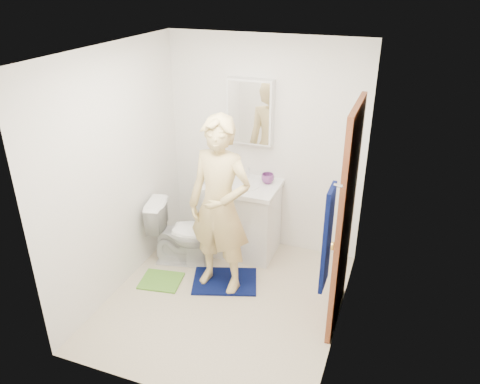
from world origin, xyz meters
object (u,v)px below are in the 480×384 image
toilet (183,232)px  medicine_cabinet (250,112)px  towel (327,239)px  soap_dispenser (216,173)px  man (220,207)px  toothbrush_cup (268,178)px  vanity_cabinet (243,220)px

toilet → medicine_cabinet: bearing=-51.7°
towel → soap_dispenser: towel is taller
toilet → soap_dispenser: bearing=-42.7°
man → toothbrush_cup: bearing=81.5°
vanity_cabinet → man: size_ratio=0.45×
toilet → toothbrush_cup: (0.79, 0.56, 0.54)m
medicine_cabinet → soap_dispenser: 0.76m
towel → soap_dispenser: (-1.48, 1.46, -0.30)m
toilet → man: 0.83m
soap_dispenser → medicine_cabinet: bearing=39.9°
toothbrush_cup → man: (-0.22, -0.83, 0.01)m
soap_dispenser → toothbrush_cup: (0.55, 0.14, -0.05)m
man → soap_dispenser: bearing=121.8°
medicine_cabinet → towel: size_ratio=0.87×
vanity_cabinet → toothbrush_cup: bearing=25.3°
toothbrush_cup → man: bearing=-104.9°
soap_dispenser → toothbrush_cup: soap_dispenser is taller
towel → toilet: size_ratio=1.09×
medicine_cabinet → toothbrush_cup: (0.25, -0.11, -0.70)m
medicine_cabinet → man: 1.16m
medicine_cabinet → toothbrush_cup: size_ratio=5.08×
towel → toilet: (-1.72, 1.04, -0.88)m
towel → soap_dispenser: bearing=135.4°
toilet → soap_dispenser: size_ratio=3.69×
toilet → toothbrush_cup: bearing=-67.3°
toilet → soap_dispenser: (0.24, 0.41, 0.58)m
medicine_cabinet → toilet: (-0.54, -0.67, -1.23)m
toothbrush_cup → toilet: bearing=-144.7°
toilet → toothbrush_cup: size_ratio=5.34×
vanity_cabinet → towel: towel is taller
towel → medicine_cabinet: bearing=124.6°
vanity_cabinet → soap_dispenser: bearing=-175.1°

